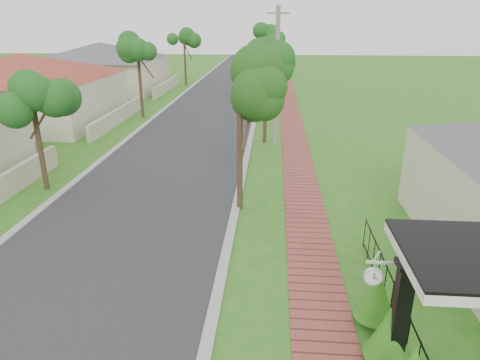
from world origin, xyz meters
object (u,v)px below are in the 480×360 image
at_px(porch_post, 399,324).
at_px(utility_pole, 276,78).
at_px(near_tree, 240,95).
at_px(station_clock, 374,275).
at_px(parked_car_white, 259,80).
at_px(parked_car_red, 256,88).

height_order(porch_post, utility_pole, utility_pole).
height_order(near_tree, station_clock, near_tree).
bearing_deg(porch_post, parked_car_white, 96.11).
bearing_deg(near_tree, parked_car_white, 90.74).
bearing_deg(utility_pole, parked_car_red, 96.36).
bearing_deg(utility_pole, parked_car_white, 94.32).
height_order(porch_post, near_tree, near_tree).
xyz_separation_m(parked_car_red, near_tree, (0.49, -24.78, 3.51)).
height_order(parked_car_red, utility_pole, utility_pole).
distance_m(parked_car_red, near_tree, 25.03).
bearing_deg(parked_car_white, near_tree, -88.27).
xyz_separation_m(parked_car_white, utility_pole, (1.68, -22.28, 3.13)).
distance_m(porch_post, near_tree, 9.09).
bearing_deg(parked_car_red, station_clock, -73.96).
relative_size(parked_car_red, parked_car_white, 1.20).
bearing_deg(station_clock, utility_pole, 97.02).
relative_size(parked_car_red, near_tree, 0.85).
height_order(parked_car_white, station_clock, station_clock).
xyz_separation_m(parked_car_red, utility_pole, (1.78, -15.92, 2.98)).
bearing_deg(porch_post, parked_car_red, 97.46).
xyz_separation_m(porch_post, parked_car_white, (-4.15, 38.78, -0.49)).
distance_m(porch_post, parked_car_white, 39.00).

